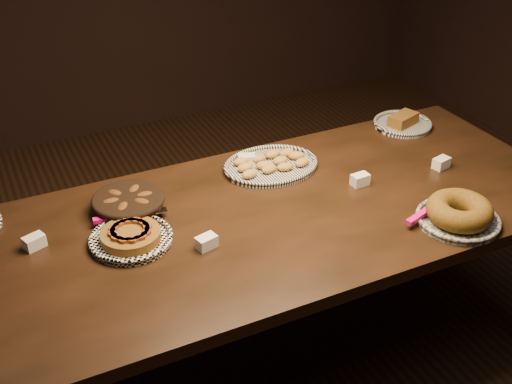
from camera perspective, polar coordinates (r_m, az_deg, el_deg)
name	(u,v)px	position (r m, az deg, el deg)	size (l,w,h in m)	color
ground	(267,357)	(2.86, 1.02, -14.50)	(5.00, 5.00, 0.00)	black
buffet_table	(269,229)	(2.42, 1.17, -3.30)	(2.40, 1.00, 0.75)	black
apple_tart_plate	(131,237)	(2.25, -11.07, -3.93)	(0.31, 0.30, 0.06)	white
madeleine_platter	(271,165)	(2.65, 1.33, 2.45)	(0.40, 0.32, 0.05)	black
bundt_cake_plate	(459,214)	(2.41, 17.57, -1.84)	(0.35, 0.30, 0.09)	black
croissant_basket	(129,202)	(2.41, -11.26, -0.89)	(0.28, 0.28, 0.07)	black
loaf_plate	(403,123)	(3.08, 12.91, 6.01)	(0.27, 0.27, 0.06)	black
tent_cards	(267,194)	(2.44, 1.02, -0.17)	(1.69, 0.53, 0.04)	white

